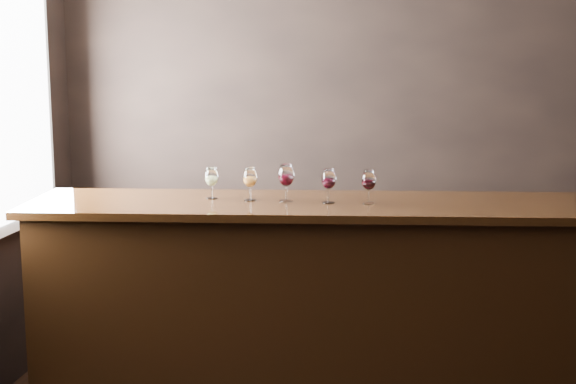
# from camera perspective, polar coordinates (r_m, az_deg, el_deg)

# --- Properties ---
(room_shell) EXTENTS (5.02, 4.52, 2.81)m
(room_shell) POSITION_cam_1_polar(r_m,az_deg,el_deg) (3.21, 6.76, 6.40)
(room_shell) COLOR black
(room_shell) RESTS_ON ground
(bar_counter) EXTENTS (3.32, 1.03, 1.14)m
(bar_counter) POSITION_cam_1_polar(r_m,az_deg,el_deg) (4.62, 2.91, -8.22)
(bar_counter) COLOR black
(bar_counter) RESTS_ON ground
(bar_top) EXTENTS (3.43, 1.12, 0.04)m
(bar_top) POSITION_cam_1_polar(r_m,az_deg,el_deg) (4.47, 2.98, -0.98)
(bar_top) COLOR black
(bar_top) RESTS_ON bar_counter
(back_bar_shelf) EXTENTS (2.74, 0.40, 0.98)m
(back_bar_shelf) POSITION_cam_1_polar(r_m,az_deg,el_deg) (5.34, 8.35, -6.72)
(back_bar_shelf) COLOR black
(back_bar_shelf) RESTS_ON ground
(glass_white) EXTENTS (0.08, 0.08, 0.18)m
(glass_white) POSITION_cam_1_polar(r_m,az_deg,el_deg) (4.57, -5.46, 1.03)
(glass_white) COLOR white
(glass_white) RESTS_ON bar_top
(glass_amber) EXTENTS (0.08, 0.08, 0.19)m
(glass_amber) POSITION_cam_1_polar(r_m,az_deg,el_deg) (4.50, -2.72, 0.99)
(glass_amber) COLOR white
(glass_amber) RESTS_ON bar_top
(glass_red_a) EXTENTS (0.09, 0.09, 0.21)m
(glass_red_a) POSITION_cam_1_polar(r_m,az_deg,el_deg) (4.47, -0.12, 1.14)
(glass_red_a) COLOR white
(glass_red_a) RESTS_ON bar_top
(glass_red_b) EXTENTS (0.08, 0.08, 0.19)m
(glass_red_b) POSITION_cam_1_polar(r_m,az_deg,el_deg) (4.42, 2.91, 0.87)
(glass_red_b) COLOR white
(glass_red_b) RESTS_ON bar_top
(glass_red_c) EXTENTS (0.08, 0.08, 0.19)m
(glass_red_c) POSITION_cam_1_polar(r_m,az_deg,el_deg) (4.42, 5.77, 0.79)
(glass_red_c) COLOR white
(glass_red_c) RESTS_ON bar_top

